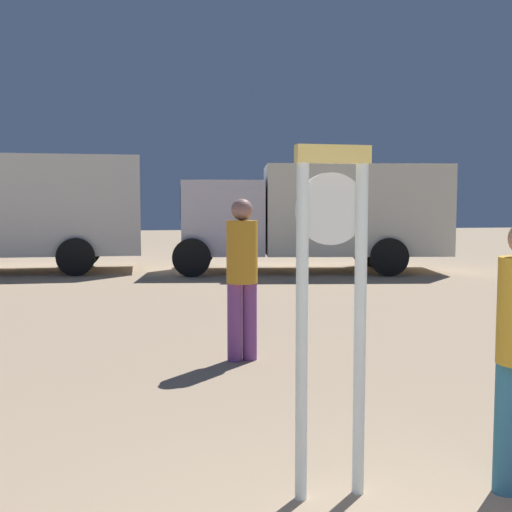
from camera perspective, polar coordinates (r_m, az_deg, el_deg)
standing_clock at (r=3.59m, az=6.86°, el=-2.50°), size 0.43×0.11×2.02m
person_distant at (r=6.75m, az=-1.28°, el=-1.35°), size 0.34×0.34×1.76m
box_truck_near at (r=15.95m, az=5.77°, el=3.91°), size 7.00×3.46×2.65m
box_truck_far at (r=16.85m, az=-21.98°, el=3.99°), size 7.33×2.60×2.88m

